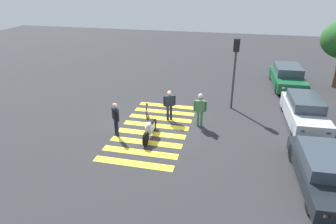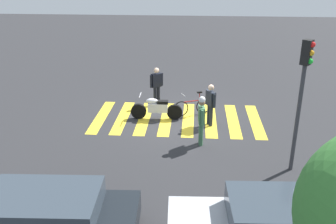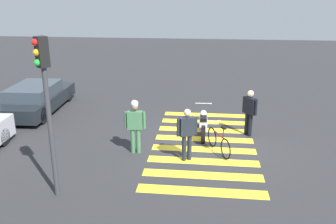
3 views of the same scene
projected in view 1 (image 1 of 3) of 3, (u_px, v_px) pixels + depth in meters
The scene contains 11 objects.
ground_plane at pixel (154, 129), 15.34m from camera, with size 60.00×60.00×0.00m, color #2B2B2D.
police_motorcycle at pixel (150, 129), 14.40m from camera, with size 2.09×0.62×1.03m.
leaning_bicycle at pixel (148, 117), 15.82m from camera, with size 1.57×0.74×0.99m.
officer_on_foot at pixel (116, 117), 14.38m from camera, with size 0.54×0.47×1.70m.
officer_by_motorcycle at pixel (169, 104), 15.99m from camera, with size 0.39×0.61×1.67m.
pedestrian_bystander at pixel (200, 108), 15.28m from camera, with size 0.24×0.67×1.79m.
crosswalk_stripes at pixel (154, 129), 15.34m from camera, with size 6.75×3.45×0.01m.
car_green_compact at pixel (287, 77), 21.08m from camera, with size 4.58×2.11×1.46m.
car_silver_sedan at pixel (304, 111), 15.73m from camera, with size 4.65×1.90×1.42m.
car_black_suv at pixel (326, 171), 11.05m from camera, with size 4.78×2.10×1.23m.
traffic_light_pole at pixel (235, 63), 16.76m from camera, with size 0.35×0.34×4.04m.
Camera 1 is at (13.10, 3.82, 7.09)m, focal length 32.31 mm.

